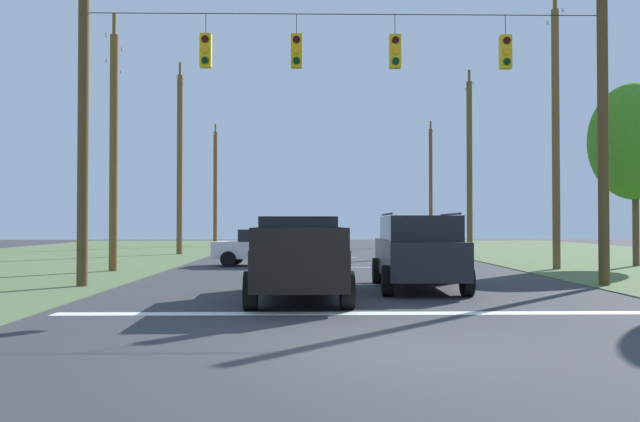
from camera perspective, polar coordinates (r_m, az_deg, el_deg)
ground_plane at (r=9.36m, az=6.81°, el=-12.13°), size 120.00×120.00×0.00m
stop_bar_stripe at (r=12.96m, az=4.58°, el=-9.01°), size 12.58×0.45×0.01m
lane_dash_0 at (r=18.90m, az=2.81°, el=-6.50°), size 2.50×0.15×0.01m
lane_dash_1 at (r=26.08m, az=1.76°, el=-5.00°), size 2.50×0.15×0.01m
lane_dash_2 at (r=33.37m, az=1.17°, el=-4.13°), size 2.50×0.15×0.01m
overhead_signal_span at (r=18.39m, az=2.31°, el=7.78°), size 15.03×0.31×8.36m
pickup_truck at (r=15.30m, az=-1.96°, el=-4.17°), size 2.41×5.45×1.95m
suv_black at (r=17.61m, az=8.67°, el=-3.44°), size 2.32×4.85×2.05m
distant_car_crossing_white at (r=27.11m, az=-4.80°, el=-3.18°), size 4.41×2.24×1.52m
utility_pole_mid_right at (r=26.44m, az=20.14°, el=6.32°), size 0.29×1.62×10.57m
utility_pole_far_right at (r=38.49m, az=13.09°, el=3.97°), size 0.33×1.82×10.72m
utility_pole_near_left at (r=51.74m, az=9.77°, el=2.28°), size 0.28×1.73×9.87m
utility_pole_far_left at (r=25.03m, az=-17.79°, el=5.56°), size 0.30×1.99×9.55m
utility_pole_distant_right at (r=37.40m, az=-12.31°, el=4.25°), size 0.32×1.89×10.91m
utility_pole_distant_left at (r=50.61m, az=-9.25°, el=2.11°), size 0.30×1.68×9.46m
tree_roadside_right at (r=29.62m, az=26.10°, el=5.55°), size 3.69×3.69×7.58m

